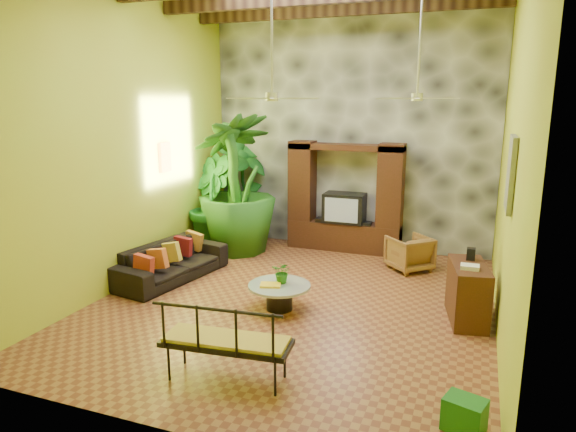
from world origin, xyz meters
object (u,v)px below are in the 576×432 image
at_px(ceiling_fan_front, 272,82).
at_px(tall_plant_c, 236,184).
at_px(ceiling_fan_back, 418,84).
at_px(tall_plant_b, 210,203).
at_px(entertainment_center, 345,206).
at_px(iron_bench, 223,339).
at_px(sofa, 171,262).
at_px(coffee_table, 279,293).
at_px(wicker_armchair, 409,253).
at_px(side_console, 468,293).
at_px(tall_plant_a, 244,186).
at_px(green_bin, 464,415).

distance_m(ceiling_fan_front, tall_plant_c, 3.77).
relative_size(ceiling_fan_back, tall_plant_b, 0.91).
relative_size(entertainment_center, iron_bench, 1.56).
distance_m(ceiling_fan_back, sofa, 5.17).
relative_size(ceiling_fan_front, sofa, 0.84).
relative_size(ceiling_fan_back, tall_plant_c, 0.64).
height_order(sofa, tall_plant_b, tall_plant_b).
xyz_separation_m(ceiling_fan_front, iron_bench, (0.24, -2.11, -2.86)).
height_order(entertainment_center, sofa, entertainment_center).
bearing_deg(ceiling_fan_back, tall_plant_c, 164.47).
distance_m(ceiling_fan_back, iron_bench, 4.94).
relative_size(entertainment_center, tall_plant_c, 0.83).
distance_m(sofa, tall_plant_b, 1.98).
bearing_deg(ceiling_fan_front, coffee_table, 37.29).
xyz_separation_m(entertainment_center, wicker_armchair, (1.50, -0.87, -0.64)).
relative_size(tall_plant_c, coffee_table, 3.03).
distance_m(entertainment_center, tall_plant_b, 2.85).
distance_m(entertainment_center, coffee_table, 3.55).
bearing_deg(ceiling_fan_back, ceiling_fan_front, -138.37).
xyz_separation_m(coffee_table, side_console, (2.71, 0.59, 0.17)).
height_order(ceiling_fan_back, coffee_table, ceiling_fan_back).
height_order(ceiling_fan_front, wicker_armchair, ceiling_fan_front).
bearing_deg(tall_plant_b, sofa, -83.51).
bearing_deg(tall_plant_a, side_console, -30.42).
bearing_deg(entertainment_center, side_console, -48.18).
distance_m(entertainment_center, side_console, 3.92).
bearing_deg(tall_plant_a, ceiling_fan_back, -26.21).
distance_m(wicker_armchair, tall_plant_a, 4.06).
bearing_deg(iron_bench, tall_plant_a, 107.33).
xyz_separation_m(iron_bench, side_console, (2.54, 2.76, -0.11)).
xyz_separation_m(tall_plant_c, green_bin, (4.73, -4.69, -1.29)).
xyz_separation_m(tall_plant_b, side_console, (5.24, -1.85, -0.60)).
bearing_deg(ceiling_fan_back, iron_bench, -112.74).
distance_m(ceiling_fan_front, tall_plant_a, 4.68).
xyz_separation_m(tall_plant_b, coffee_table, (2.53, -2.44, -0.76)).
xyz_separation_m(ceiling_fan_front, ceiling_fan_back, (1.80, 1.60, 0.00)).
xyz_separation_m(wicker_armchair, side_console, (1.09, -2.02, 0.10)).
xyz_separation_m(ceiling_fan_front, green_bin, (2.85, -2.07, -3.23)).
bearing_deg(side_console, entertainment_center, 121.41).
relative_size(wicker_armchair, green_bin, 1.89).
relative_size(tall_plant_a, coffee_table, 2.60).
distance_m(ceiling_fan_back, tall_plant_b, 4.95).
bearing_deg(entertainment_center, ceiling_fan_front, -93.24).
height_order(entertainment_center, tall_plant_b, entertainment_center).
bearing_deg(side_console, iron_bench, -143.12).
bearing_deg(side_console, coffee_table, -178.20).
distance_m(ceiling_fan_front, coffee_table, 3.15).
bearing_deg(green_bin, coffee_table, 142.50).
relative_size(side_console, green_bin, 2.78).
height_order(coffee_table, green_bin, coffee_table).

